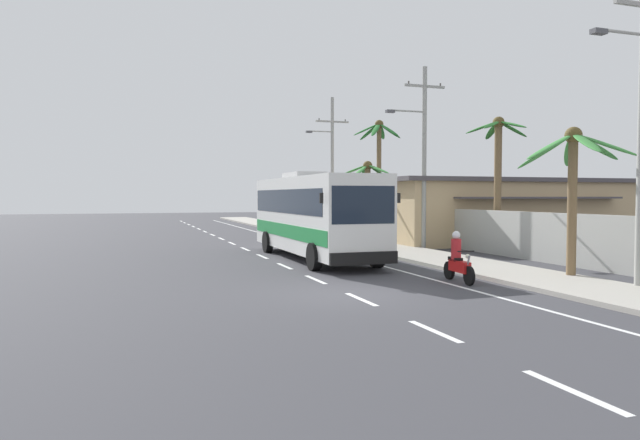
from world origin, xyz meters
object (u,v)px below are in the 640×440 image
Objects in this scene: roadside_building at (494,210)px; utility_pole_far at (331,162)px; palm_third at (498,163)px; palm_fourth at (367,187)px; utility_pole_mid at (423,152)px; palm_second at (574,168)px; motorcycle_beside_bus at (307,231)px; motorcycle_trailing at (458,261)px; pedestrian_midwalk at (335,223)px; coach_bus_foreground at (313,213)px; palm_nearest at (379,155)px.

utility_pole_far is at bearing 127.51° from roadside_building.
palm_third is 1.35× the size of palm_fourth.
palm_third is (2.50, -2.81, -0.65)m from utility_pole_mid.
utility_pole_mid reaches higher than palm_second.
roadside_building is at bearing -12.93° from motorcycle_beside_bus.
motorcycle_beside_bus is 0.41× the size of palm_fourth.
utility_pole_far reaches higher than utility_pole_mid.
roadside_building is at bearing 28.49° from utility_pole_mid.
utility_pole_far is at bearing 99.13° from palm_third.
utility_pole_mid reaches higher than palm_third.
roadside_building is (7.64, 14.83, -1.77)m from palm_second.
pedestrian_midwalk reaches higher than motorcycle_trailing.
coach_bus_foreground reaches higher than pedestrian_midwalk.
palm_fourth is at bearing 90.70° from palm_second.
pedestrian_midwalk is 4.15m from palm_fourth.
palm_second is at bearing -9.66° from motorcycle_trailing.
palm_nearest is (1.25, -5.50, 0.11)m from utility_pole_far.
roadside_building is (6.01, -3.95, -3.46)m from palm_nearest.
palm_second is at bearing -92.49° from utility_pole_mid.
utility_pole_mid is (4.15, -6.48, 4.34)m from motorcycle_beside_bus.
palm_third reaches higher than motorcycle_trailing.
palm_nearest is at bearing -77.24° from utility_pole_far.
pedestrian_midwalk is at bearing 81.34° from motorcycle_trailing.
pedestrian_midwalk is at bearing 109.03° from palm_third.
utility_pole_mid is 1.22× the size of palm_nearest.
pedestrian_midwalk is 0.16× the size of utility_pole_far.
utility_pole_mid is at bearing -89.59° from utility_pole_far.
pedestrian_midwalk is 9.81m from utility_pole_mid.
coach_bus_foreground is 1.70× the size of palm_third.
coach_bus_foreground is 9.16m from motorcycle_beside_bus.
palm_fourth is (3.74, 15.76, 2.65)m from motorcycle_trailing.
utility_pole_far is 8.10m from palm_fourth.
pedestrian_midwalk is 0.33× the size of palm_fourth.
palm_fourth reaches higher than motorcycle_beside_bus.
motorcycle_trailing reaches higher than motorcycle_beside_bus.
motorcycle_trailing is at bearing -103.35° from palm_fourth.
coach_bus_foreground is 10.80m from palm_second.
utility_pole_mid is 13.34m from utility_pole_far.
utility_pole_mid is 1.42× the size of palm_third.
palm_second is at bearing -110.09° from palm_third.
motorcycle_beside_bus is 18.06m from palm_second.
utility_pole_mid is at bearing 131.71° from palm_third.
motorcycle_trailing is 16.41m from palm_fourth.
palm_second is at bearing -94.95° from palm_nearest.
motorcycle_beside_bus is 0.20× the size of utility_pole_far.
motorcycle_trailing is 19.52m from palm_nearest.
roadside_building reaches higher than pedestrian_midwalk.
utility_pole_mid is (6.63, 2.23, 3.00)m from coach_bus_foreground.
roadside_building is at bearing -33.33° from palm_nearest.
palm_fourth is (-0.68, 5.49, -1.68)m from utility_pole_mid.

